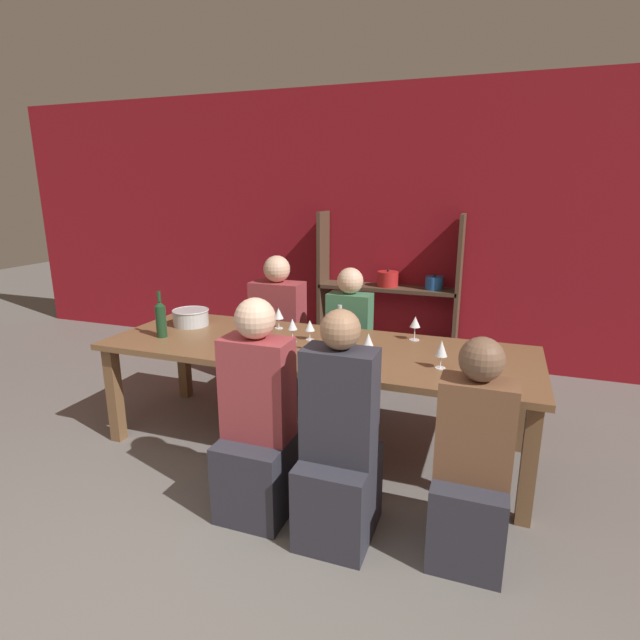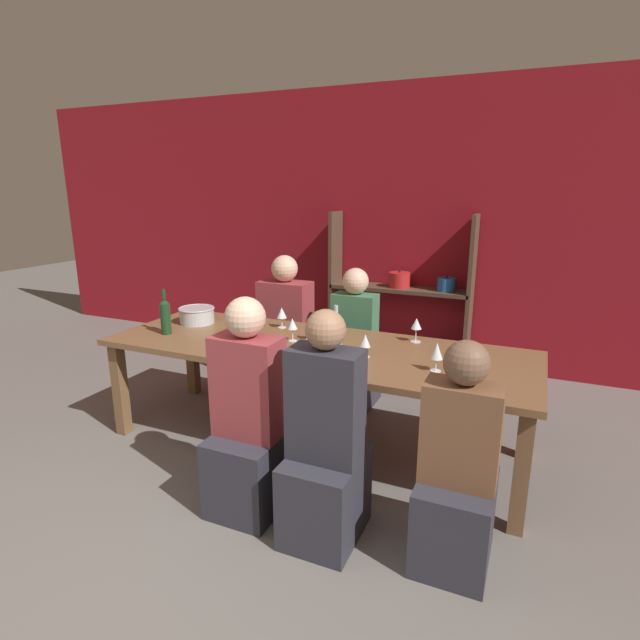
% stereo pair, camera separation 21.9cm
% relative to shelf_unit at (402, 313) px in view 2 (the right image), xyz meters
% --- Properties ---
extents(wall_back_red, '(8.80, 0.06, 2.70)m').
position_rel_shelf_unit_xyz_m(wall_back_red, '(-0.25, 0.20, 0.81)').
color(wall_back_red, maroon).
rests_on(wall_back_red, ground_plane).
extents(shelf_unit, '(1.39, 0.30, 1.51)m').
position_rel_shelf_unit_xyz_m(shelf_unit, '(0.00, 0.00, 0.00)').
color(shelf_unit, '#4C3828').
rests_on(shelf_unit, ground_plane).
extents(dining_table, '(2.84, 0.98, 0.73)m').
position_rel_shelf_unit_xyz_m(dining_table, '(-0.11, -1.85, 0.12)').
color(dining_table, brown).
rests_on(dining_table, ground_plane).
extents(mixing_bowl, '(0.27, 0.27, 0.12)m').
position_rel_shelf_unit_xyz_m(mixing_bowl, '(-1.17, -1.70, 0.25)').
color(mixing_bowl, '#B7BABC').
rests_on(mixing_bowl, dining_table).
extents(wine_bottle_green, '(0.07, 0.07, 0.33)m').
position_rel_shelf_unit_xyz_m(wine_bottle_green, '(-1.19, -2.04, 0.32)').
color(wine_bottle_green, '#19381E').
rests_on(wine_bottle_green, dining_table).
extents(wine_bottle_dark, '(0.08, 0.08, 0.33)m').
position_rel_shelf_unit_xyz_m(wine_bottle_dark, '(0.11, -2.03, 0.32)').
color(wine_bottle_dark, '#B2C6C1').
rests_on(wine_bottle_dark, dining_table).
extents(wine_glass_white_a, '(0.07, 0.07, 0.14)m').
position_rel_shelf_unit_xyz_m(wine_glass_white_a, '(-0.19, -1.75, 0.29)').
color(wine_glass_white_a, white).
rests_on(wine_glass_white_a, dining_table).
extents(wine_glass_white_b, '(0.08, 0.08, 0.16)m').
position_rel_shelf_unit_xyz_m(wine_glass_white_b, '(-0.42, -2.16, 0.31)').
color(wine_glass_white_b, white).
rests_on(wine_glass_white_b, dining_table).
extents(wine_glass_empty_a, '(0.07, 0.07, 0.16)m').
position_rel_shelf_unit_xyz_m(wine_glass_empty_a, '(-0.51, -1.56, 0.30)').
color(wine_glass_empty_a, white).
rests_on(wine_glass_empty_a, dining_table).
extents(wine_glass_red_a, '(0.07, 0.07, 0.15)m').
position_rel_shelf_unit_xyz_m(wine_glass_red_a, '(0.27, -1.94, 0.29)').
color(wine_glass_red_a, white).
rests_on(wine_glass_red_a, dining_table).
extents(wine_glass_white_c, '(0.07, 0.07, 0.16)m').
position_rel_shelf_unit_xyz_m(wine_glass_white_c, '(-0.29, -1.83, 0.31)').
color(wine_glass_white_c, white).
rests_on(wine_glass_white_c, dining_table).
extents(wine_glass_red_b, '(0.07, 0.07, 0.17)m').
position_rel_shelf_unit_xyz_m(wine_glass_red_b, '(0.72, -2.01, 0.31)').
color(wine_glass_red_b, white).
rests_on(wine_glass_red_b, dining_table).
extents(wine_glass_white_d, '(0.07, 0.07, 0.17)m').
position_rel_shelf_unit_xyz_m(wine_glass_white_d, '(0.49, -1.51, 0.31)').
color(wine_glass_white_d, white).
rests_on(wine_glass_white_d, dining_table).
extents(cell_phone, '(0.16, 0.14, 0.01)m').
position_rel_shelf_unit_xyz_m(cell_phone, '(-0.57, -2.19, 0.19)').
color(cell_phone, '#1E2338').
rests_on(cell_phone, dining_table).
extents(person_near_a, '(0.36, 0.44, 1.20)m').
position_rel_shelf_unit_xyz_m(person_near_a, '(0.32, -2.68, -0.09)').
color(person_near_a, '#2D2D38').
rests_on(person_near_a, ground_plane).
extents(person_far_a, '(0.35, 0.43, 1.14)m').
position_rel_shelf_unit_xyz_m(person_far_a, '(-0.10, -1.10, -0.11)').
color(person_far_a, '#2D2D38').
rests_on(person_far_a, ground_plane).
extents(person_near_b, '(0.34, 0.43, 1.11)m').
position_rel_shelf_unit_xyz_m(person_near_b, '(0.96, -2.60, -0.12)').
color(person_near_b, '#2D2D38').
rests_on(person_near_b, ground_plane).
extents(person_far_b, '(0.44, 0.56, 1.19)m').
position_rel_shelf_unit_xyz_m(person_far_b, '(-0.78, -1.00, -0.11)').
color(person_far_b, '#2D2D38').
rests_on(person_far_b, ground_plane).
extents(person_near_c, '(0.37, 0.46, 1.21)m').
position_rel_shelf_unit_xyz_m(person_near_c, '(-0.15, -2.62, -0.08)').
color(person_near_c, '#2D2D38').
rests_on(person_near_c, ground_plane).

